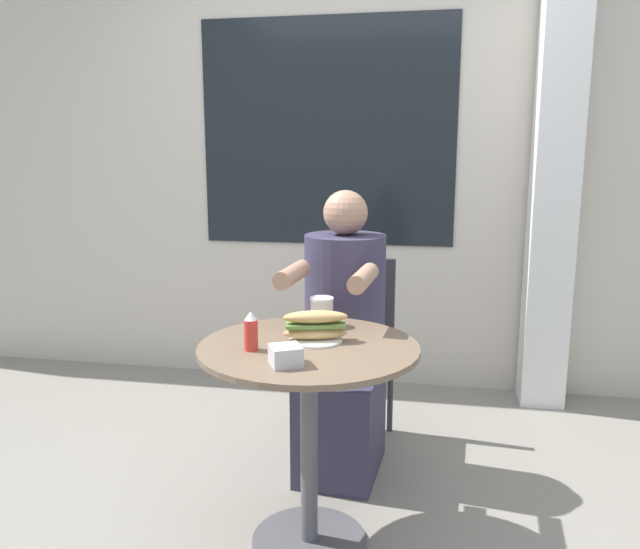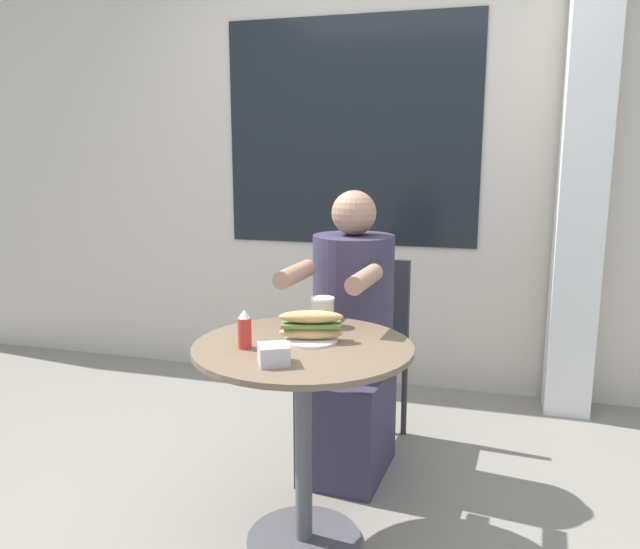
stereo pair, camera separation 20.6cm
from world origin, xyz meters
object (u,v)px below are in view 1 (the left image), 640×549
at_px(diner_chair, 355,332).
at_px(condiment_bottle, 251,331).
at_px(cafe_table, 309,400).
at_px(sandwich_on_plate, 316,327).
at_px(seated_diner, 343,353).
at_px(drink_cup, 321,311).

height_order(diner_chair, condiment_bottle, diner_chair).
relative_size(cafe_table, condiment_bottle, 5.70).
relative_size(cafe_table, diner_chair, 0.85).
distance_m(cafe_table, sandwich_on_plate, 0.25).
distance_m(diner_chair, condiment_bottle, 1.05).
relative_size(cafe_table, seated_diner, 0.61).
bearing_deg(condiment_bottle, drink_cup, 62.95).
relative_size(drink_cup, condiment_bottle, 0.82).
distance_m(seated_diner, condiment_bottle, 0.73).
distance_m(diner_chair, sandwich_on_plate, 0.90).
xyz_separation_m(sandwich_on_plate, drink_cup, (-0.02, 0.20, 0.00)).
height_order(diner_chair, drink_cup, diner_chair).
xyz_separation_m(seated_diner, condiment_bottle, (-0.21, -0.65, 0.27)).
bearing_deg(sandwich_on_plate, seated_diner, 87.96).
relative_size(cafe_table, drink_cup, 6.94).
relative_size(diner_chair, condiment_bottle, 6.68).
xyz_separation_m(diner_chair, sandwich_on_plate, (-0.03, -0.86, 0.26)).
bearing_deg(seated_diner, sandwich_on_plate, 92.10).
distance_m(cafe_table, condiment_bottle, 0.32).
bearing_deg(cafe_table, seated_diner, 86.61).
bearing_deg(drink_cup, sandwich_on_plate, -84.65).
bearing_deg(condiment_bottle, seated_diner, 72.37).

